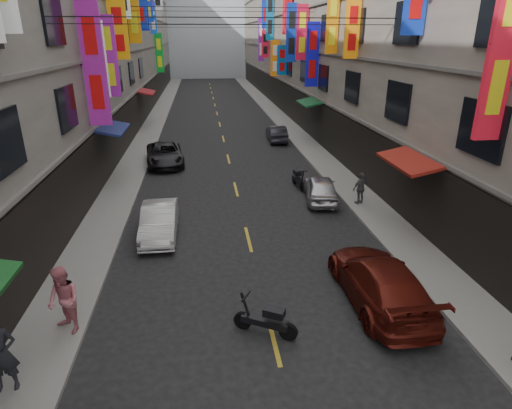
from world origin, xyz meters
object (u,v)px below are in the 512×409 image
object	(u,v)px
scooter_crossing	(266,320)
car_right_mid	(320,188)
scooter_far_right	(298,179)
car_right_far	(277,133)
pedestrian_lnear	(0,354)
car_left_mid	(159,221)
car_left_far	(165,154)
car_right_near	(380,281)
pedestrian_lfar	(64,301)
pedestrian_rfar	(361,188)

from	to	relation	value
scooter_crossing	car_right_mid	distance (m)	10.53
scooter_far_right	scooter_crossing	bearing A→B (deg)	66.60
scooter_crossing	car_right_far	bearing A→B (deg)	18.47
scooter_crossing	pedestrian_lnear	size ratio (longest dim) A/B	0.86
car_left_mid	pedestrian_lnear	bearing A→B (deg)	-109.44
car_left_far	car_right_far	size ratio (longest dim) A/B	1.28
scooter_far_right	car_right_mid	bearing A→B (deg)	100.62
scooter_crossing	car_right_mid	world-z (taller)	car_right_mid
car_right_near	scooter_far_right	bearing A→B (deg)	-90.08
car_left_far	car_right_near	xyz separation A→B (m)	(7.40, -15.96, 0.06)
pedestrian_lfar	car_right_near	bearing A→B (deg)	46.11
car_right_near	pedestrian_lnear	size ratio (longest dim) A/B	2.57
car_left_mid	pedestrian_lfar	size ratio (longest dim) A/B	2.03
pedestrian_lnear	pedestrian_rfar	distance (m)	15.45
car_right_mid	pedestrian_rfar	size ratio (longest dim) A/B	2.41
scooter_crossing	car_left_far	size ratio (longest dim) A/B	0.35
pedestrian_lnear	pedestrian_rfar	size ratio (longest dim) A/B	1.25
car_left_mid	car_right_far	xyz separation A→B (m)	(7.48, 15.89, -0.03)
car_right_near	car_left_mid	bearing A→B (deg)	-39.24
scooter_crossing	scooter_far_right	world-z (taller)	same
car_left_mid	pedestrian_lfar	world-z (taller)	pedestrian_lfar
pedestrian_lfar	car_right_far	bearing A→B (deg)	110.07
car_right_near	scooter_crossing	bearing A→B (deg)	16.31
scooter_crossing	pedestrian_lfar	world-z (taller)	pedestrian_lfar
scooter_crossing	car_right_near	world-z (taller)	car_right_near
car_right_mid	pedestrian_lnear	xyz separation A→B (m)	(-10.13, -10.96, 0.45)
car_left_far	car_right_mid	distance (m)	10.82
car_left_far	pedestrian_lfar	bearing A→B (deg)	-101.52
car_left_far	pedestrian_lfar	size ratio (longest dim) A/B	2.47
scooter_crossing	scooter_far_right	distance (m)	12.22
scooter_far_right	car_right_far	xyz separation A→B (m)	(0.69, 10.76, 0.16)
car_left_far	pedestrian_rfar	xyz separation A→B (m)	(9.60, -8.31, 0.23)
pedestrian_lnear	pedestrian_rfar	xyz separation A→B (m)	(11.78, 9.99, -0.19)
scooter_far_right	pedestrian_lfar	world-z (taller)	pedestrian_lfar
car_left_mid	car_left_far	distance (m)	10.46
scooter_far_right	car_right_near	world-z (taller)	car_right_near
car_right_mid	pedestrian_lfar	world-z (taller)	pedestrian_lfar
car_left_far	car_right_mid	size ratio (longest dim) A/B	1.27
car_right_far	pedestrian_rfar	size ratio (longest dim) A/B	2.39
scooter_crossing	car_left_far	xyz separation A→B (m)	(-3.84, 17.04, 0.21)
pedestrian_rfar	scooter_far_right	bearing A→B (deg)	-74.11
car_left_mid	car_right_near	bearing A→B (deg)	-39.15
car_left_far	scooter_crossing	bearing A→B (deg)	-83.94
car_right_mid	pedestrian_rfar	world-z (taller)	pedestrian_rfar
car_right_mid	pedestrian_lnear	size ratio (longest dim) A/B	1.92
car_left_far	pedestrian_lnear	bearing A→B (deg)	-103.42
car_left_mid	car_right_mid	size ratio (longest dim) A/B	1.05
pedestrian_rfar	car_right_far	bearing A→B (deg)	-104.94
scooter_crossing	car_right_near	size ratio (longest dim) A/B	0.33
car_right_far	pedestrian_lfar	size ratio (longest dim) A/B	1.93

